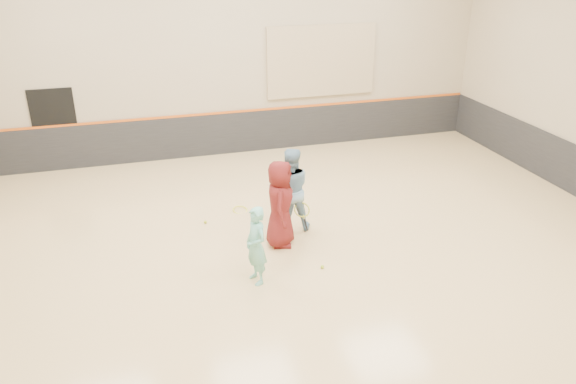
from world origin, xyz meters
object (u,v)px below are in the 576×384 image
object	(u,v)px
instructor	(290,190)
spare_racket	(240,207)
girl	(256,246)
young_man	(280,204)

from	to	relation	value
instructor	spare_racket	distance (m)	1.64
girl	spare_racket	bearing A→B (deg)	159.66
instructor	young_man	xyz separation A→B (m)	(-0.38, -0.59, -0.01)
young_man	spare_racket	distance (m)	1.96
girl	spare_racket	size ratio (longest dim) A/B	1.96
girl	young_man	world-z (taller)	young_man
young_man	instructor	bearing A→B (deg)	-15.48
girl	spare_racket	world-z (taller)	girl
young_man	spare_racket	xyz separation A→B (m)	(-0.47, 1.72, -0.81)
girl	instructor	distance (m)	2.13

